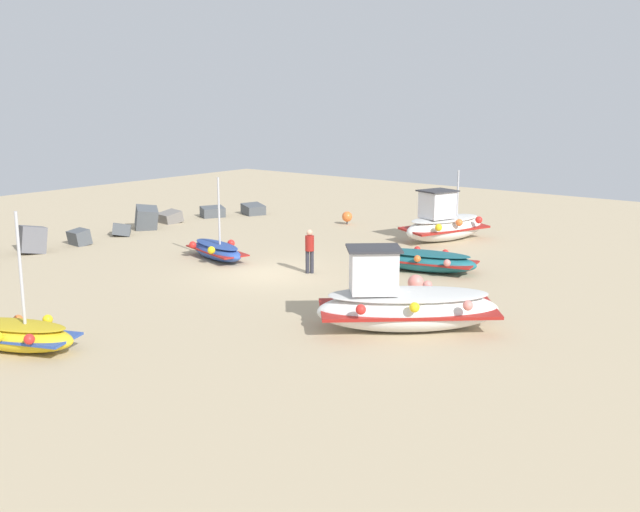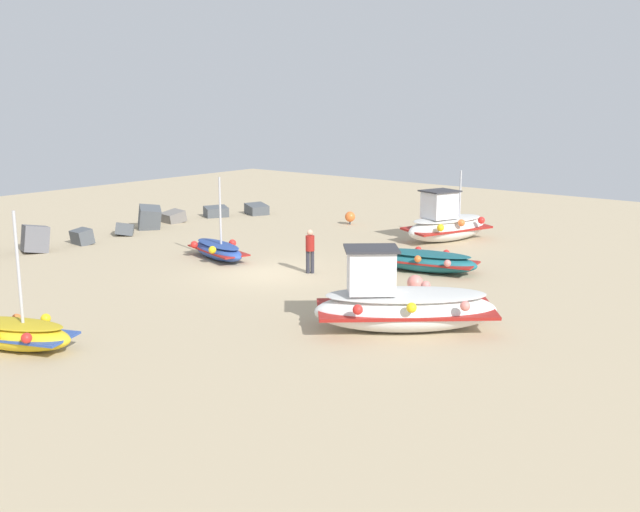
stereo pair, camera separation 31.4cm
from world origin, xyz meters
name	(u,v)px [view 1 (the left image)]	position (x,y,z in m)	size (l,w,h in m)	color
ground_plane	(270,274)	(0.00, 0.00, 0.00)	(54.57, 54.57, 0.00)	tan
fishing_boat_0	(444,223)	(9.42, -1.77, 0.76)	(4.46, 2.82, 3.10)	white
fishing_boat_1	(16,335)	(-10.11, -0.54, 0.41)	(2.29, 3.44, 3.58)	gold
fishing_boat_2	(404,304)	(-2.59, -7.29, 0.74)	(4.63, 4.93, 2.37)	white
fishing_boat_3	(424,260)	(3.86, -4.11, 0.39)	(2.29, 4.10, 0.75)	#1E6670
fishing_boat_4	(217,250)	(0.56, 3.28, 0.36)	(1.92, 3.45, 3.24)	#2D4C9E
person_walking	(310,248)	(0.99, -1.05, 0.92)	(0.32, 0.32, 1.60)	#2D2D38
breakwater_rocks	(76,233)	(-0.87, 10.50, 0.41)	(19.63, 2.75, 1.35)	slate
mooring_buoy_0	(416,283)	(0.71, -5.66, 0.43)	(0.51, 0.51, 0.68)	#3F3F42
mooring_buoy_1	(347,217)	(10.17, 4.04, 0.38)	(0.51, 0.51, 0.64)	#3F3F42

